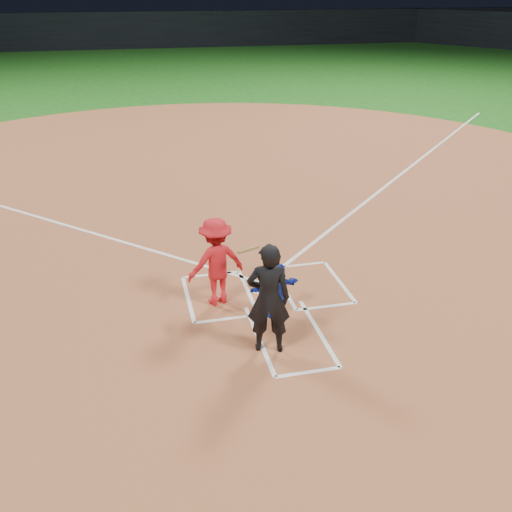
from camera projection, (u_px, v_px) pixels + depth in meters
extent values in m
plane|color=#165415|center=(266.00, 290.00, 11.63)|extent=(120.00, 120.00, 0.00)
cylinder|color=#965131|center=(217.00, 194.00, 16.88)|extent=(28.00, 28.00, 0.01)
cube|color=black|center=(140.00, 30.00, 53.01)|extent=(80.00, 1.20, 3.20)
cylinder|color=silver|center=(266.00, 289.00, 11.62)|extent=(0.60, 0.60, 0.02)
imported|color=#142AA7|center=(277.00, 290.00, 10.52)|extent=(1.05, 0.55, 1.08)
imported|color=black|center=(269.00, 299.00, 9.34)|extent=(0.81, 0.63, 1.97)
cube|color=white|center=(211.00, 275.00, 12.22)|extent=(1.22, 0.08, 0.01)
cube|color=white|center=(227.00, 319.00, 10.62)|extent=(1.22, 0.08, 0.01)
cube|color=white|center=(248.00, 292.00, 11.55)|extent=(0.08, 1.83, 0.01)
cube|color=white|center=(188.00, 299.00, 11.29)|extent=(0.08, 1.83, 0.01)
cube|color=white|center=(299.00, 265.00, 12.63)|extent=(1.22, 0.08, 0.01)
cube|color=white|center=(326.00, 306.00, 11.02)|extent=(1.22, 0.08, 0.01)
cube|color=white|center=(283.00, 288.00, 11.70)|extent=(0.08, 1.83, 0.01)
cube|color=white|center=(339.00, 281.00, 11.95)|extent=(0.08, 1.83, 0.01)
cube|color=white|center=(259.00, 339.00, 10.02)|extent=(0.08, 2.20, 0.01)
cube|color=white|center=(318.00, 331.00, 10.24)|extent=(0.08, 2.20, 0.01)
cube|color=white|center=(308.00, 372.00, 9.17)|extent=(1.10, 0.08, 0.01)
cube|color=white|center=(413.00, 165.00, 19.54)|extent=(14.21, 14.21, 0.01)
imported|color=red|center=(216.00, 262.00, 10.81)|extent=(1.25, 0.90, 1.75)
cylinder|color=olive|center=(249.00, 250.00, 10.69)|extent=(0.58, 0.69, 0.28)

